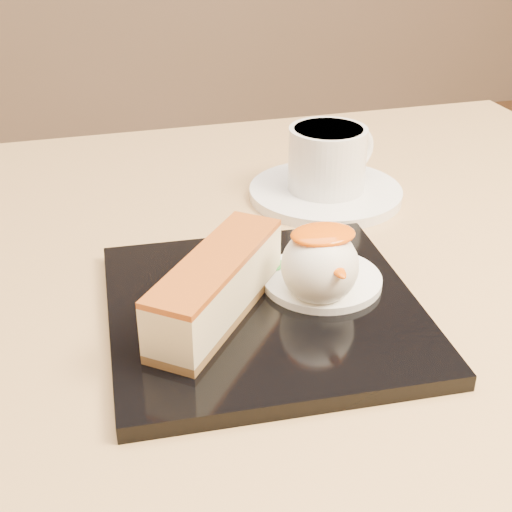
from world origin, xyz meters
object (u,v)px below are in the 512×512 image
object	(u,v)px
table	(313,428)
saucer	(325,193)
dessert_plate	(263,310)
coffee_cup	(329,157)
cheesecake	(217,286)
ice_cream_scoop	(320,266)

from	to	relation	value
table	saucer	distance (m)	0.23
dessert_plate	coffee_cup	bearing A→B (deg)	57.49
table	cheesecake	world-z (taller)	cheesecake
dessert_plate	ice_cream_scoop	world-z (taller)	ice_cream_scoop
saucer	table	bearing A→B (deg)	-111.99
dessert_plate	ice_cream_scoop	xyz separation A→B (m)	(0.04, -0.00, 0.03)
ice_cream_scoop	dessert_plate	bearing A→B (deg)	172.87
dessert_plate	table	bearing A→B (deg)	33.56
table	dessert_plate	world-z (taller)	dessert_plate
table	coffee_cup	world-z (taller)	coffee_cup
ice_cream_scoop	coffee_cup	world-z (taller)	coffee_cup
cheesecake	ice_cream_scoop	size ratio (longest dim) A/B	2.41
table	ice_cream_scoop	xyz separation A→B (m)	(-0.02, -0.04, 0.19)
coffee_cup	dessert_plate	bearing A→B (deg)	-145.63
coffee_cup	cheesecake	bearing A→B (deg)	-151.84
dessert_plate	cheesecake	world-z (taller)	cheesecake
saucer	coffee_cup	bearing A→B (deg)	23.12
ice_cream_scoop	coffee_cup	size ratio (longest dim) A/B	0.57
cheesecake	saucer	size ratio (longest dim) A/B	0.89
dessert_plate	ice_cream_scoop	size ratio (longest dim) A/B	3.96
ice_cream_scoop	coffee_cup	distance (m)	0.21
table	cheesecake	distance (m)	0.22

